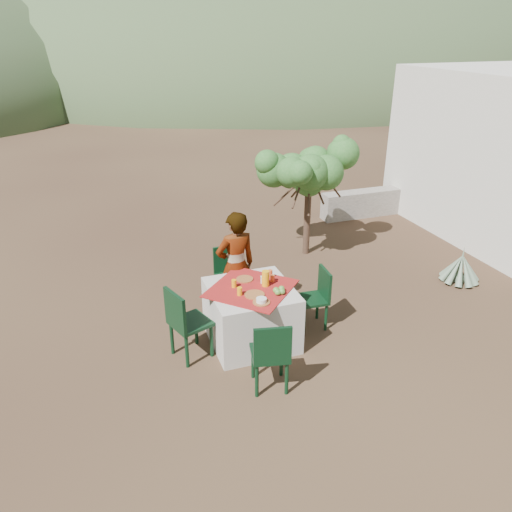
{
  "coord_description": "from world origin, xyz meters",
  "views": [
    {
      "loc": [
        -2.25,
        -5.36,
        3.69
      ],
      "look_at": [
        -0.32,
        0.16,
        0.99
      ],
      "focal_mm": 35.0,
      "sensor_mm": 36.0,
      "label": 1
    }
  ],
  "objects_px": {
    "table": "(251,315)",
    "chair_right": "(317,295)",
    "juice_pitcher": "(266,278)",
    "person": "(236,266)",
    "shrub_tree": "(311,175)",
    "agave": "(461,269)",
    "chair_far": "(228,272)",
    "chair_left": "(185,321)",
    "chair_near": "(271,353)"
  },
  "relations": [
    {
      "from": "chair_near",
      "to": "person",
      "type": "bearing_deg",
      "value": -82.15
    },
    {
      "from": "table",
      "to": "chair_near",
      "type": "relative_size",
      "value": 1.48
    },
    {
      "from": "chair_left",
      "to": "table",
      "type": "bearing_deg",
      "value": -103.67
    },
    {
      "from": "table",
      "to": "chair_far",
      "type": "distance_m",
      "value": 1.1
    },
    {
      "from": "chair_near",
      "to": "table",
      "type": "bearing_deg",
      "value": -84.65
    },
    {
      "from": "shrub_tree",
      "to": "person",
      "type": "bearing_deg",
      "value": -137.83
    },
    {
      "from": "table",
      "to": "chair_right",
      "type": "bearing_deg",
      "value": 3.18
    },
    {
      "from": "chair_far",
      "to": "chair_left",
      "type": "height_order",
      "value": "chair_left"
    },
    {
      "from": "shrub_tree",
      "to": "juice_pitcher",
      "type": "xyz_separation_m",
      "value": [
        -1.66,
        -2.32,
        -0.55
      ]
    },
    {
      "from": "chair_near",
      "to": "agave",
      "type": "height_order",
      "value": "chair_near"
    },
    {
      "from": "chair_far",
      "to": "agave",
      "type": "bearing_deg",
      "value": -9.61
    },
    {
      "from": "shrub_tree",
      "to": "agave",
      "type": "bearing_deg",
      "value": -45.99
    },
    {
      "from": "chair_near",
      "to": "chair_right",
      "type": "relative_size",
      "value": 1.07
    },
    {
      "from": "juice_pitcher",
      "to": "chair_far",
      "type": "bearing_deg",
      "value": 98.62
    },
    {
      "from": "chair_right",
      "to": "agave",
      "type": "height_order",
      "value": "chair_right"
    },
    {
      "from": "agave",
      "to": "shrub_tree",
      "type": "bearing_deg",
      "value": 134.01
    },
    {
      "from": "agave",
      "to": "juice_pitcher",
      "type": "xyz_separation_m",
      "value": [
        -3.45,
        -0.47,
        0.64
      ]
    },
    {
      "from": "chair_far",
      "to": "table",
      "type": "bearing_deg",
      "value": -90.96
    },
    {
      "from": "chair_right",
      "to": "shrub_tree",
      "type": "bearing_deg",
      "value": 162.0
    },
    {
      "from": "chair_far",
      "to": "chair_left",
      "type": "xyz_separation_m",
      "value": [
        -0.89,
        -1.18,
        0.06
      ]
    },
    {
      "from": "person",
      "to": "juice_pitcher",
      "type": "relative_size",
      "value": 7.62
    },
    {
      "from": "chair_right",
      "to": "shrub_tree",
      "type": "distance_m",
      "value": 2.62
    },
    {
      "from": "table",
      "to": "chair_near",
      "type": "bearing_deg",
      "value": -96.44
    },
    {
      "from": "chair_near",
      "to": "juice_pitcher",
      "type": "distance_m",
      "value": 1.1
    },
    {
      "from": "chair_near",
      "to": "chair_right",
      "type": "bearing_deg",
      "value": -123.34
    },
    {
      "from": "chair_near",
      "to": "chair_right",
      "type": "height_order",
      "value": "chair_near"
    },
    {
      "from": "table",
      "to": "juice_pitcher",
      "type": "relative_size",
      "value": 6.44
    },
    {
      "from": "table",
      "to": "chair_right",
      "type": "relative_size",
      "value": 1.58
    },
    {
      "from": "shrub_tree",
      "to": "juice_pitcher",
      "type": "bearing_deg",
      "value": -125.68
    },
    {
      "from": "chair_left",
      "to": "shrub_tree",
      "type": "xyz_separation_m",
      "value": [
        2.72,
        2.4,
        0.89
      ]
    },
    {
      "from": "table",
      "to": "agave",
      "type": "distance_m",
      "value": 3.68
    },
    {
      "from": "person",
      "to": "agave",
      "type": "xyz_separation_m",
      "value": [
        3.64,
        -0.17,
        -0.55
      ]
    },
    {
      "from": "chair_far",
      "to": "chair_near",
      "type": "bearing_deg",
      "value": -93.44
    },
    {
      "from": "shrub_tree",
      "to": "juice_pitcher",
      "type": "height_order",
      "value": "shrub_tree"
    },
    {
      "from": "chair_right",
      "to": "shrub_tree",
      "type": "xyz_separation_m",
      "value": [
        0.92,
        2.26,
        0.95
      ]
    },
    {
      "from": "table",
      "to": "chair_near",
      "type": "distance_m",
      "value": 1.0
    },
    {
      "from": "chair_right",
      "to": "person",
      "type": "distance_m",
      "value": 1.15
    },
    {
      "from": "shrub_tree",
      "to": "agave",
      "type": "height_order",
      "value": "shrub_tree"
    },
    {
      "from": "chair_left",
      "to": "person",
      "type": "height_order",
      "value": "person"
    },
    {
      "from": "person",
      "to": "shrub_tree",
      "type": "distance_m",
      "value": 2.58
    },
    {
      "from": "chair_right",
      "to": "shrub_tree",
      "type": "height_order",
      "value": "shrub_tree"
    },
    {
      "from": "juice_pitcher",
      "to": "shrub_tree",
      "type": "bearing_deg",
      "value": 54.32
    },
    {
      "from": "chair_near",
      "to": "chair_right",
      "type": "xyz_separation_m",
      "value": [
        1.05,
        1.04,
        -0.03
      ]
    },
    {
      "from": "chair_left",
      "to": "chair_right",
      "type": "distance_m",
      "value": 1.81
    },
    {
      "from": "chair_left",
      "to": "shrub_tree",
      "type": "bearing_deg",
      "value": -67.94
    },
    {
      "from": "chair_far",
      "to": "chair_left",
      "type": "bearing_deg",
      "value": -126.6
    },
    {
      "from": "juice_pitcher",
      "to": "table",
      "type": "bearing_deg",
      "value": 179.71
    },
    {
      "from": "juice_pitcher",
      "to": "chair_near",
      "type": "bearing_deg",
      "value": -106.94
    },
    {
      "from": "chair_near",
      "to": "agave",
      "type": "relative_size",
      "value": 1.33
    },
    {
      "from": "person",
      "to": "chair_left",
      "type": "bearing_deg",
      "value": 32.32
    }
  ]
}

